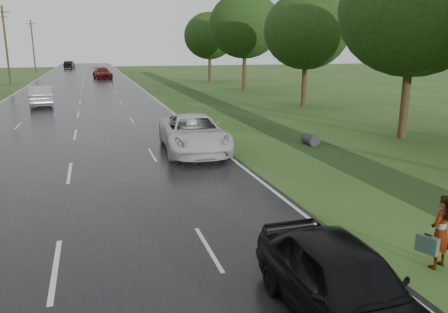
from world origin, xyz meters
TOP-DOWN VIEW (x-y plane):
  - ground at (0.00, 0.00)m, footprint 220.00×220.00m
  - road at (0.00, 45.00)m, footprint 14.00×180.00m
  - edge_stripe_east at (6.75, 45.00)m, footprint 0.12×180.00m
  - edge_stripe_west at (-6.75, 45.00)m, footprint 0.12×180.00m
  - center_line at (0.00, 45.00)m, footprint 0.12×180.00m
  - drainage_ditch at (11.50, 18.71)m, footprint 2.20×120.00m
  - utility_pole_far at (-9.20, 55.00)m, footprint 1.60×0.26m
  - utility_pole_distant at (-9.20, 85.00)m, footprint 1.60×0.26m
  - tree_east_b at (17.00, 10.00)m, footprint 7.60×7.60m
  - tree_east_c at (18.20, 24.00)m, footprint 7.00×7.00m
  - tree_east_d at (17.80, 38.00)m, footprint 8.00×8.00m
  - tree_east_f at (17.50, 52.00)m, footprint 7.20×7.20m
  - pedestrian at (8.18, -2.31)m, footprint 0.89×0.69m
  - white_pickup at (5.50, 10.21)m, footprint 3.15×6.21m
  - dark_sedan at (4.99, -3.54)m, footprint 1.86×4.52m
  - silver_sedan at (-3.04, 30.01)m, footprint 2.26×5.19m
  - far_car_red at (2.88, 62.28)m, footprint 3.17×6.12m
  - far_car_dark at (-3.39, 99.33)m, footprint 2.40×5.35m

SIDE VIEW (x-z plane):
  - ground at x=0.00m, z-range 0.00..0.00m
  - road at x=0.00m, z-range 0.00..0.04m
  - drainage_ditch at x=11.50m, z-range -0.24..0.32m
  - edge_stripe_east at x=6.75m, z-range 0.04..0.05m
  - edge_stripe_west at x=-6.75m, z-range 0.04..0.05m
  - center_line at x=0.00m, z-range 0.04..0.05m
  - dark_sedan at x=4.99m, z-range 0.04..1.57m
  - silver_sedan at x=-3.04m, z-range 0.04..1.70m
  - pedestrian at x=8.18m, z-range 0.03..1.72m
  - white_pickup at x=5.50m, z-range 0.04..1.72m
  - far_car_red at x=2.88m, z-range 0.04..1.74m
  - far_car_dark at x=-3.39m, z-range 0.04..1.74m
  - utility_pole_far at x=-9.20m, z-range 0.20..10.20m
  - utility_pole_distant at x=-9.20m, z-range 0.20..10.20m
  - tree_east_c at x=18.20m, z-range 1.49..10.78m
  - tree_east_f at x=17.50m, z-range 1.56..11.18m
  - tree_east_b at x=17.00m, z-range 1.63..11.74m
  - tree_east_d at x=17.80m, z-range 1.77..12.53m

